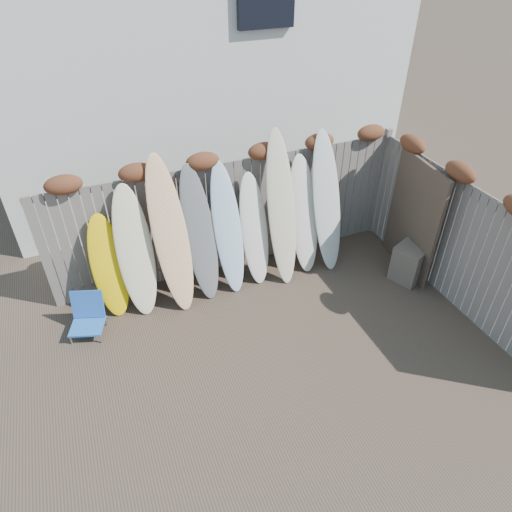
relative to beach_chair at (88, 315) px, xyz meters
name	(u,v)px	position (x,y,z in m)	size (l,w,h in m)	color
ground	(288,358)	(2.53, -1.66, -0.29)	(80.00, 80.00, 0.00)	#493A2D
back_fence	(232,207)	(2.59, 0.74, 0.89)	(6.05, 0.28, 2.24)	slate
right_fence	(462,239)	(5.53, -1.41, 0.85)	(0.28, 4.40, 2.24)	slate
house	(183,28)	(3.03, 4.84, 2.91)	(8.50, 5.50, 6.33)	silver
beach_chair	(88,315)	(0.00, 0.00, 0.00)	(0.61, 0.63, 0.63)	blue
wooden_crate	(410,262)	(5.26, -0.78, 0.03)	(0.56, 0.47, 0.65)	#4B4438
lattice_panel	(413,218)	(5.37, -0.48, 0.72)	(0.06, 1.35, 2.02)	#2E211C
surfboard_0	(109,267)	(0.46, 0.38, 0.51)	(0.51, 0.07, 1.67)	yellow
surfboard_1	(135,252)	(0.87, 0.31, 0.72)	(0.55, 0.07, 2.10)	beige
surfboard_2	(171,236)	(1.43, 0.24, 0.91)	(0.53, 0.07, 2.51)	#E4C386
surfboard_3	(200,234)	(1.89, 0.31, 0.78)	(0.49, 0.07, 2.24)	#5E5F60
surfboard_4	(228,229)	(2.35, 0.30, 0.77)	(0.46, 0.07, 2.20)	#A7C5DE
surfboard_5	(254,230)	(2.82, 0.32, 0.63)	(0.46, 0.07, 1.92)	silver
surfboard_6	(281,210)	(3.27, 0.25, 0.95)	(0.47, 0.07, 2.60)	beige
surfboard_7	(304,215)	(3.73, 0.32, 0.70)	(0.50, 0.07, 2.07)	silver
surfboard_8	(327,203)	(4.13, 0.27, 0.88)	(0.51, 0.07, 2.45)	silver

